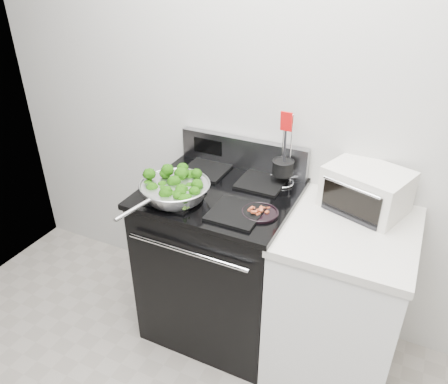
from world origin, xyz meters
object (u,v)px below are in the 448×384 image
Objects in this scene: gas_range at (220,260)px; toaster_oven at (366,189)px; bacon_plate at (260,211)px; utensil_holder at (283,172)px; skillet at (175,190)px.

toaster_oven reaches higher than gas_range.
utensil_holder is at bearing 90.99° from bacon_plate.
gas_range is at bearing 155.90° from bacon_plate.
skillet is at bearing -132.36° from gas_range.
skillet is 0.58m from utensil_holder.
toaster_oven is at bearing 15.55° from gas_range.
gas_range reaches higher than skillet.
skillet is 0.95m from toaster_oven.
bacon_plate is at bearing -85.94° from utensil_holder.
skillet is 3.17× the size of bacon_plate.
bacon_plate is 0.40× the size of toaster_oven.
utensil_holder is at bearing 38.46° from gas_range.
toaster_oven is at bearing 36.45° from bacon_plate.
gas_range is 0.57m from skillet.
bacon_plate is 0.54m from toaster_oven.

